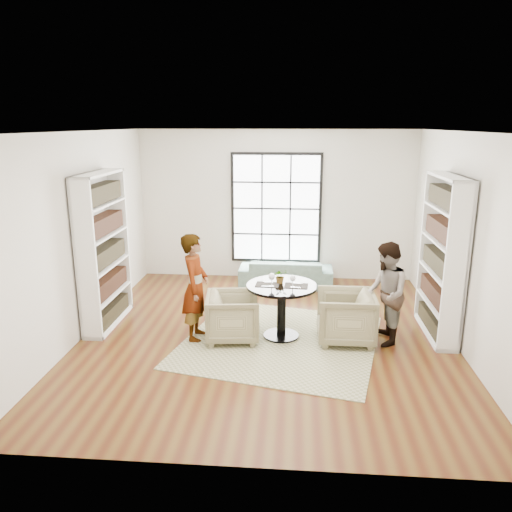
# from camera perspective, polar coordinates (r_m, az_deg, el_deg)

# --- Properties ---
(ground) EXTENTS (6.00, 6.00, 0.00)m
(ground) POSITION_cam_1_polar(r_m,az_deg,el_deg) (7.64, 1.23, -9.07)
(ground) COLOR #593C15
(room_shell) EXTENTS (6.00, 6.01, 6.00)m
(room_shell) POSITION_cam_1_polar(r_m,az_deg,el_deg) (7.75, 1.53, 1.10)
(room_shell) COLOR silver
(room_shell) RESTS_ON ground
(rug) EXTENTS (3.24, 3.24, 0.01)m
(rug) POSITION_cam_1_polar(r_m,az_deg,el_deg) (7.47, 2.80, -9.64)
(rug) COLOR tan
(rug) RESTS_ON ground
(pedestal_table) EXTENTS (1.04, 1.04, 0.82)m
(pedestal_table) POSITION_cam_1_polar(r_m,az_deg,el_deg) (7.38, 2.94, -4.99)
(pedestal_table) COLOR black
(pedestal_table) RESTS_ON ground
(sofa) EXTENTS (1.82, 0.74, 0.53)m
(sofa) POSITION_cam_1_polar(r_m,az_deg,el_deg) (9.84, 3.43, -1.88)
(sofa) COLOR gray
(sofa) RESTS_ON ground
(armchair_left) EXTENTS (0.86, 0.84, 0.71)m
(armchair_left) POSITION_cam_1_polar(r_m,az_deg,el_deg) (7.40, -2.63, -6.95)
(armchair_left) COLOR tan
(armchair_left) RESTS_ON ground
(armchair_right) EXTENTS (0.83, 0.81, 0.75)m
(armchair_right) POSITION_cam_1_polar(r_m,az_deg,el_deg) (7.44, 10.19, -6.87)
(armchair_right) COLOR #BBB686
(armchair_right) RESTS_ON ground
(person_left) EXTENTS (0.39, 0.59, 1.59)m
(person_left) POSITION_cam_1_polar(r_m,az_deg,el_deg) (7.33, -6.95, -3.56)
(person_left) COLOR gray
(person_left) RESTS_ON ground
(person_right) EXTENTS (0.57, 0.73, 1.50)m
(person_right) POSITION_cam_1_polar(r_m,az_deg,el_deg) (7.38, 14.58, -4.21)
(person_right) COLOR gray
(person_right) RESTS_ON ground
(placemat_left) EXTENTS (0.36, 0.28, 0.01)m
(placemat_left) POSITION_cam_1_polar(r_m,az_deg,el_deg) (7.30, 1.31, -3.27)
(placemat_left) COLOR #282523
(placemat_left) RESTS_ON pedestal_table
(placemat_right) EXTENTS (0.36, 0.28, 0.01)m
(placemat_right) POSITION_cam_1_polar(r_m,az_deg,el_deg) (7.27, 4.62, -3.41)
(placemat_right) COLOR #282523
(placemat_right) RESTS_ON pedestal_table
(cutlery_left) EXTENTS (0.15, 0.23, 0.01)m
(cutlery_left) POSITION_cam_1_polar(r_m,az_deg,el_deg) (7.30, 1.31, -3.22)
(cutlery_left) COLOR silver
(cutlery_left) RESTS_ON placemat_left
(cutlery_right) EXTENTS (0.15, 0.23, 0.01)m
(cutlery_right) POSITION_cam_1_polar(r_m,az_deg,el_deg) (7.26, 4.62, -3.35)
(cutlery_right) COLOR silver
(cutlery_right) RESTS_ON placemat_right
(wine_glass_left) EXTENTS (0.09, 0.09, 0.20)m
(wine_glass_left) POSITION_cam_1_polar(r_m,az_deg,el_deg) (7.17, 1.81, -2.42)
(wine_glass_left) COLOR silver
(wine_glass_left) RESTS_ON pedestal_table
(wine_glass_right) EXTENTS (0.09, 0.09, 0.19)m
(wine_glass_right) POSITION_cam_1_polar(r_m,az_deg,el_deg) (7.16, 4.22, -2.59)
(wine_glass_right) COLOR silver
(wine_glass_right) RESTS_ON pedestal_table
(flower_centerpiece) EXTENTS (0.24, 0.22, 0.22)m
(flower_centerpiece) POSITION_cam_1_polar(r_m,az_deg,el_deg) (7.35, 2.80, -2.30)
(flower_centerpiece) COLOR gray
(flower_centerpiece) RESTS_ON pedestal_table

